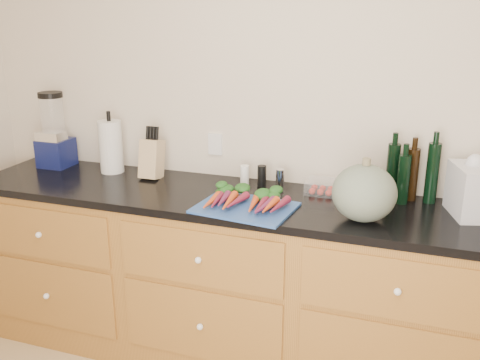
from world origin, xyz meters
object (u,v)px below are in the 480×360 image
at_px(carrots, 248,199).
at_px(blender_appliance, 54,134).
at_px(tomato_box, 322,187).
at_px(squash, 364,193).
at_px(cutting_board, 245,208).
at_px(paper_towel, 111,147).
at_px(knife_block, 152,159).

bearing_deg(carrots, blender_appliance, 168.06).
height_order(carrots, tomato_box, tomato_box).
bearing_deg(squash, cutting_board, -175.85).
bearing_deg(cutting_board, squash, 4.15).
distance_m(carrots, tomato_box, 0.41).
bearing_deg(tomato_box, paper_towel, -179.53).
distance_m(cutting_board, blender_appliance, 1.34).
relative_size(blender_appliance, tomato_box, 2.79).
bearing_deg(tomato_box, knife_block, -178.18).
relative_size(carrots, knife_block, 1.84).
relative_size(squash, knife_block, 1.33).
height_order(blender_appliance, paper_towel, blender_appliance).
xyz_separation_m(blender_appliance, paper_towel, (0.38, 0.00, -0.04)).
relative_size(squash, paper_towel, 0.95).
distance_m(blender_appliance, knife_block, 0.65).
relative_size(cutting_board, knife_block, 2.09).
relative_size(carrots, squash, 1.38).
height_order(cutting_board, carrots, carrots).
relative_size(blender_appliance, knife_block, 2.07).
relative_size(carrots, blender_appliance, 0.89).
xyz_separation_m(blender_appliance, knife_block, (0.65, -0.02, -0.09)).
height_order(squash, knife_block, squash).
height_order(paper_towel, tomato_box, paper_towel).
bearing_deg(knife_block, tomato_box, 1.82).
bearing_deg(cutting_board, carrots, 90.00).
height_order(squash, paper_towel, paper_towel).
bearing_deg(carrots, squash, -0.55).
bearing_deg(blender_appliance, paper_towel, 0.36).
xyz_separation_m(squash, blender_appliance, (-1.83, 0.28, 0.07)).
bearing_deg(squash, paper_towel, 169.06).
xyz_separation_m(cutting_board, blender_appliance, (-1.29, 0.32, 0.19)).
distance_m(blender_appliance, paper_towel, 0.38).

